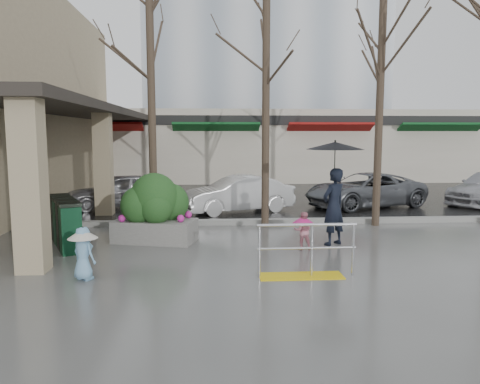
{
  "coord_description": "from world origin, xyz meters",
  "views": [
    {
      "loc": [
        -0.46,
        -9.74,
        2.71
      ],
      "look_at": [
        0.32,
        1.46,
        1.3
      ],
      "focal_mm": 35.0,
      "sensor_mm": 36.0,
      "label": 1
    }
  ],
  "objects": [
    {
      "name": "child_pink",
      "position": [
        1.76,
        0.87,
        0.52
      ],
      "size": [
        0.51,
        0.51,
        0.89
      ],
      "rotation": [
        0.0,
        0.0,
        3.0
      ],
      "color": "#CD7D8D",
      "rests_on": "ground"
    },
    {
      "name": "ground",
      "position": [
        0.0,
        0.0,
        0.0
      ],
      "size": [
        120.0,
        120.0,
        0.0
      ],
      "primitive_type": "plane",
      "color": "#51514F",
      "rests_on": "ground"
    },
    {
      "name": "planter",
      "position": [
        -1.78,
        1.94,
        0.83
      ],
      "size": [
        2.18,
        1.46,
        1.74
      ],
      "rotation": [
        0.0,
        0.0,
        -0.25
      ],
      "color": "slate",
      "rests_on": "ground"
    },
    {
      "name": "tree_mideast",
      "position": [
        4.5,
        3.6,
        4.86
      ],
      "size": [
        3.2,
        3.2,
        6.5
      ],
      "color": "#382B21",
      "rests_on": "ground"
    },
    {
      "name": "office_tower",
      "position": [
        4.0,
        30.0,
        12.5
      ],
      "size": [
        18.0,
        12.0,
        25.0
      ],
      "primitive_type": "cube",
      "color": "#8C99A8",
      "rests_on": "ground"
    },
    {
      "name": "car_b",
      "position": [
        0.57,
        6.19,
        0.63
      ],
      "size": [
        4.05,
        2.5,
        1.26
      ],
      "primitive_type": "imported",
      "rotation": [
        0.0,
        0.0,
        -1.24
      ],
      "color": "silver",
      "rests_on": "ground"
    },
    {
      "name": "child_blue",
      "position": [
        -2.77,
        -1.1,
        0.6
      ],
      "size": [
        0.58,
        0.55,
        1.01
      ],
      "rotation": [
        0.0,
        0.0,
        2.53
      ],
      "color": "#7AB0D9",
      "rests_on": "ground"
    },
    {
      "name": "curb",
      "position": [
        0.0,
        4.0,
        0.07
      ],
      "size": [
        120.0,
        0.3,
        0.15
      ],
      "primitive_type": "cube",
      "color": "gray",
      "rests_on": "ground"
    },
    {
      "name": "tree_west",
      "position": [
        -2.0,
        3.6,
        5.08
      ],
      "size": [
        3.2,
        3.2,
        6.8
      ],
      "color": "#382B21",
      "rests_on": "ground"
    },
    {
      "name": "street_asphalt",
      "position": [
        0.0,
        22.0,
        0.01
      ],
      "size": [
        120.0,
        36.0,
        0.01
      ],
      "primitive_type": "cube",
      "color": "black",
      "rests_on": "ground"
    },
    {
      "name": "news_boxes",
      "position": [
        -3.89,
        1.59,
        0.58
      ],
      "size": [
        1.29,
        2.1,
        1.17
      ],
      "rotation": [
        0.0,
        0.0,
        0.43
      ],
      "color": "#0B341D",
      "rests_on": "ground"
    },
    {
      "name": "storefront_row",
      "position": [
        2.0,
        17.97,
        2.01
      ],
      "size": [
        34.0,
        6.74,
        4.0
      ],
      "color": "beige",
      "rests_on": "ground"
    },
    {
      "name": "pillar_back",
      "position": [
        -3.9,
        6.0,
        1.75
      ],
      "size": [
        0.55,
        0.55,
        3.5
      ],
      "primitive_type": "cube",
      "color": "tan",
      "rests_on": "ground"
    },
    {
      "name": "car_c",
      "position": [
        5.33,
        7.05,
        0.63
      ],
      "size": [
        4.96,
        3.43,
        1.26
      ],
      "primitive_type": "imported",
      "rotation": [
        0.0,
        0.0,
        -1.25
      ],
      "color": "slate",
      "rests_on": "ground"
    },
    {
      "name": "tree_midwest",
      "position": [
        1.2,
        3.6,
        5.23
      ],
      "size": [
        3.2,
        3.2,
        7.0
      ],
      "color": "#382B21",
      "rests_on": "ground"
    },
    {
      "name": "handrail",
      "position": [
        1.36,
        -1.2,
        0.38
      ],
      "size": [
        1.9,
        0.5,
        1.03
      ],
      "color": "yellow",
      "rests_on": "ground"
    },
    {
      "name": "woman",
      "position": [
        2.59,
        1.29,
        1.5
      ],
      "size": [
        1.39,
        1.39,
        2.55
      ],
      "rotation": [
        0.0,
        0.0,
        3.74
      ],
      "color": "black",
      "rests_on": "ground"
    },
    {
      "name": "pillar_front",
      "position": [
        -3.9,
        -0.5,
        1.75
      ],
      "size": [
        0.55,
        0.55,
        3.5
      ],
      "primitive_type": "cube",
      "color": "tan",
      "rests_on": "ground"
    },
    {
      "name": "car_a",
      "position": [
        -3.69,
        7.44,
        0.63
      ],
      "size": [
        3.98,
        2.57,
        1.26
      ],
      "primitive_type": "imported",
      "rotation": [
        0.0,
        0.0,
        -1.25
      ],
      "color": "#ACACB0",
      "rests_on": "ground"
    },
    {
      "name": "canopy_slab",
      "position": [
        -4.8,
        8.0,
        3.62
      ],
      "size": [
        2.8,
        18.0,
        0.25
      ],
      "primitive_type": "cube",
      "color": "#2D2823",
      "rests_on": "pillar_front"
    }
  ]
}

